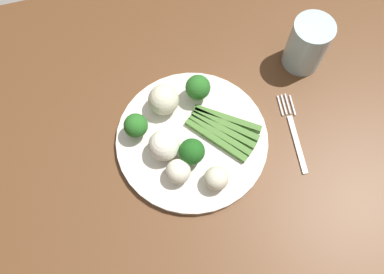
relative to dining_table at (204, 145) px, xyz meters
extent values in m
cube|color=gray|center=(0.00, 0.00, -0.64)|extent=(6.00, 6.00, 0.02)
cube|color=brown|center=(0.00, 0.00, 0.08)|extent=(1.43, 0.82, 0.04)
cylinder|color=brown|center=(0.65, 0.35, -0.29)|extent=(0.07, 0.07, 0.70)
cylinder|color=silver|center=(-0.03, -0.03, 0.11)|extent=(0.29, 0.29, 0.01)
cube|color=#47752D|center=(0.01, -0.04, 0.13)|extent=(0.09, 0.11, 0.01)
cube|color=#47752D|center=(0.02, -0.04, 0.13)|extent=(0.10, 0.11, 0.01)
cube|color=#47752D|center=(0.03, -0.03, 0.13)|extent=(0.10, 0.10, 0.01)
cube|color=#47752D|center=(0.03, -0.02, 0.13)|extent=(0.11, 0.10, 0.01)
cube|color=#47752D|center=(0.04, -0.01, 0.13)|extent=(0.12, 0.09, 0.01)
cylinder|color=#568E33|center=(-0.13, 0.01, 0.13)|extent=(0.02, 0.02, 0.02)
sphere|color=#286B23|center=(-0.13, 0.01, 0.15)|extent=(0.04, 0.04, 0.04)
cylinder|color=#4C7F2B|center=(-0.05, -0.06, 0.13)|extent=(0.02, 0.02, 0.02)
sphere|color=#1E5B1C|center=(-0.05, -0.06, 0.15)|extent=(0.05, 0.05, 0.05)
cylinder|color=#568E33|center=(0.00, 0.06, 0.13)|extent=(0.02, 0.02, 0.02)
sphere|color=#286B23|center=(0.00, 0.06, 0.15)|extent=(0.05, 0.05, 0.05)
sphere|color=silver|center=(-0.08, -0.09, 0.14)|extent=(0.05, 0.05, 0.05)
sphere|color=beige|center=(-0.07, 0.05, 0.15)|extent=(0.06, 0.06, 0.06)
sphere|color=white|center=(-0.09, -0.04, 0.15)|extent=(0.06, 0.06, 0.06)
sphere|color=beige|center=(-0.02, -0.12, 0.14)|extent=(0.04, 0.04, 0.04)
cube|color=silver|center=(0.16, -0.09, 0.11)|extent=(0.02, 0.12, 0.00)
cube|color=silver|center=(0.18, -0.01, 0.11)|extent=(0.01, 0.05, 0.00)
cube|color=silver|center=(0.17, 0.00, 0.11)|extent=(0.01, 0.05, 0.00)
cube|color=silver|center=(0.16, 0.00, 0.11)|extent=(0.01, 0.05, 0.00)
cube|color=silver|center=(0.15, 0.00, 0.11)|extent=(0.01, 0.05, 0.00)
cylinder|color=silver|center=(0.23, 0.09, 0.16)|extent=(0.08, 0.08, 0.11)
camera|label=1|loc=(-0.11, -0.30, 0.81)|focal=36.81mm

